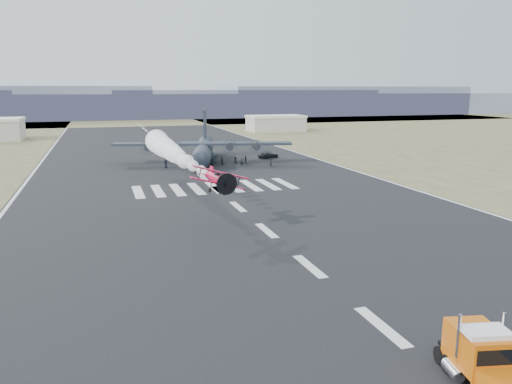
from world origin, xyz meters
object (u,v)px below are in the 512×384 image
semi_truck (482,359)px  aerobatic_biplane (218,179)px  hangar_right (276,123)px  crew_e (166,164)px  transport_aircraft (204,149)px  crew_h (235,160)px  crew_d (246,160)px  crew_f (208,160)px  crew_b (222,161)px  support_vehicle (268,155)px  crew_c (213,163)px  crew_a (242,162)px  crew_g (271,162)px

semi_truck → aerobatic_biplane: 34.79m
hangar_right → crew_e: hangar_right is taller
transport_aircraft → crew_h: size_ratio=23.85×
semi_truck → transport_aircraft: (2.75, 85.93, 1.14)m
crew_e → crew_h: size_ratio=1.11×
crew_d → crew_f: size_ratio=0.97×
crew_d → aerobatic_biplane: bearing=-170.9°
hangar_right → semi_truck: 163.84m
crew_b → crew_d: 5.31m
support_vehicle → crew_c: crew_c is taller
hangar_right → crew_d: hangar_right is taller
support_vehicle → crew_b: crew_b is taller
semi_truck → crew_a: bearing=95.5°
crew_b → crew_g: crew_g is taller
crew_c → crew_f: size_ratio=1.04×
crew_f → aerobatic_biplane: bearing=-116.5°
support_vehicle → crew_h: 11.66m
crew_b → crew_f: (-2.40, 1.99, 0.07)m
transport_aircraft → crew_g: (11.62, -10.70, -1.87)m
crew_a → crew_g: (5.38, -2.60, 0.02)m
transport_aircraft → crew_a: 10.40m
crew_d → crew_e: 16.95m
support_vehicle → crew_g: bearing=145.5°
crew_e → crew_f: size_ratio=0.98×
aerobatic_biplane → crew_g: aerobatic_biplane is taller
crew_e → crew_g: (20.49, -4.99, 0.06)m
crew_h → transport_aircraft: bearing=-32.0°
crew_a → aerobatic_biplane: bearing=-76.6°
hangar_right → crew_c: (-41.72, -79.56, -2.09)m
crew_b → crew_e: 11.64m
crew_a → hangar_right: bearing=98.3°
aerobatic_biplane → crew_e: size_ratio=3.76×
crew_f → support_vehicle: bearing=3.4°
transport_aircraft → support_vehicle: size_ratio=7.66×
crew_b → crew_f: size_ratio=0.92×
crew_b → crew_g: size_ratio=0.88×
crew_a → crew_h: crew_a is taller
semi_truck → crew_f: (3.11, 82.79, -0.76)m
support_vehicle → crew_c: bearing=105.6°
hangar_right → crew_a: (-35.76, -79.78, -2.11)m
crew_d → crew_g: (3.57, -6.03, 0.07)m
crew_g → crew_c: bearing=92.9°
transport_aircraft → crew_c: (0.27, -7.88, -1.87)m
semi_truck → crew_e: semi_truck is taller
crew_c → crew_d: (7.77, 3.21, -0.06)m
aerobatic_biplane → crew_f: 49.89m
crew_e → crew_f: 9.58m
crew_c → crew_b: bearing=5.4°
transport_aircraft → crew_d: transport_aircraft is taller
crew_a → crew_b: 4.58m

